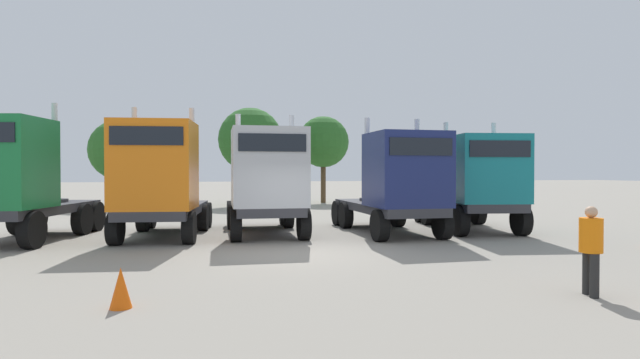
% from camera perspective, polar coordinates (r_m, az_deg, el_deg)
% --- Properties ---
extents(ground, '(200.00, 200.00, 0.00)m').
position_cam_1_polar(ground, '(13.90, -2.55, -8.40)').
color(ground, gray).
extents(semi_truck_green, '(3.61, 6.05, 4.45)m').
position_cam_1_polar(semi_truck_green, '(18.19, -31.41, -0.01)').
color(semi_truck_green, '#333338').
rests_on(semi_truck_green, ground).
extents(semi_truck_orange, '(3.23, 6.12, 4.42)m').
position_cam_1_polar(semi_truck_orange, '(17.24, -17.73, -0.06)').
color(semi_truck_orange, '#333338').
rests_on(semi_truck_orange, ground).
extents(semi_truck_silver, '(2.72, 6.06, 4.27)m').
position_cam_1_polar(semi_truck_silver, '(17.38, -6.02, -0.27)').
color(semi_truck_silver, '#333338').
rests_on(semi_truck_silver, ground).
extents(semi_truck_navy, '(2.56, 6.28, 4.15)m').
position_cam_1_polar(semi_truck_navy, '(17.70, 8.86, -0.45)').
color(semi_truck_navy, '#333338').
rests_on(semi_truck_navy, ground).
extents(semi_truck_teal, '(3.42, 6.47, 4.13)m').
position_cam_1_polar(semi_truck_teal, '(19.58, 17.37, -0.24)').
color(semi_truck_teal, '#333338').
rests_on(semi_truck_teal, ground).
extents(visitor_in_hivis, '(0.50, 0.50, 1.63)m').
position_cam_1_polar(visitor_in_hivis, '(10.38, 28.32, -6.46)').
color(visitor_in_hivis, '#242424').
rests_on(visitor_in_hivis, ground).
extents(traffic_cone_mid, '(0.36, 0.36, 0.68)m').
position_cam_1_polar(traffic_cone_mid, '(9.07, -21.62, -11.32)').
color(traffic_cone_mid, '#F2590C').
rests_on(traffic_cone_mid, ground).
extents(oak_far_left, '(3.74, 3.74, 5.47)m').
position_cam_1_polar(oak_far_left, '(33.92, -21.73, 3.11)').
color(oak_far_left, '#4C3823').
rests_on(oak_far_left, ground).
extents(oak_far_centre, '(4.21, 4.21, 6.46)m').
position_cam_1_polar(oak_far_centre, '(33.66, -7.89, 4.47)').
color(oak_far_centre, '#4C3823').
rests_on(oak_far_centre, ground).
extents(oak_far_right, '(3.65, 3.65, 6.20)m').
position_cam_1_polar(oak_far_right, '(36.12, 0.37, 4.25)').
color(oak_far_right, '#4C3823').
rests_on(oak_far_right, ground).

